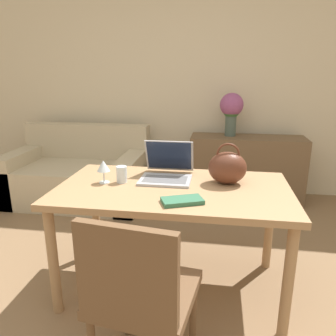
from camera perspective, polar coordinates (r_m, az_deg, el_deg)
wall_back at (r=3.93m, az=4.01°, el=15.50°), size 10.00×0.06×2.70m
dining_table at (r=2.07m, az=0.90°, el=-5.43°), size 1.44×0.81×0.72m
chair at (r=1.52m, az=-5.00°, el=-20.79°), size 0.50×0.50×0.87m
couch at (r=3.85m, az=-15.17°, el=-1.21°), size 1.48×0.89×0.82m
sideboard at (r=3.77m, az=13.39°, el=-0.16°), size 1.23×0.40×0.73m
laptop at (r=2.20m, az=-0.14°, el=-0.05°), size 0.33×0.35×0.24m
drinking_glass at (r=2.13m, az=-8.07°, el=-1.11°), size 0.07×0.07×0.11m
wine_glass at (r=2.12m, az=-11.18°, el=0.24°), size 0.08×0.08×0.15m
handbag at (r=2.11m, az=10.30°, el=0.10°), size 0.24×0.19×0.26m
flower_vase at (r=3.66m, az=10.99°, el=10.11°), size 0.25×0.25×0.47m
book at (r=1.80m, az=2.50°, el=-5.71°), size 0.25×0.19×0.02m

